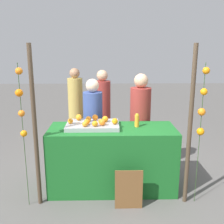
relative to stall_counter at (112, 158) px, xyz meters
name	(u,v)px	position (x,y,z in m)	size (l,w,h in m)	color
ground_plane	(112,187)	(0.00, 0.00, -0.47)	(24.00, 24.00, 0.00)	#565451
stall_counter	(112,158)	(0.00, 0.00, 0.00)	(1.82, 0.70, 0.94)	#196023
orange_tray	(93,125)	(-0.28, 0.05, 0.50)	(0.75, 0.50, 0.06)	#9EA0A5
orange_0	(102,122)	(-0.14, -0.07, 0.57)	(0.09, 0.09, 0.09)	orange
orange_1	(79,117)	(-0.50, 0.21, 0.57)	(0.09, 0.09, 0.09)	orange
orange_2	(95,124)	(-0.24, -0.11, 0.57)	(0.08, 0.08, 0.08)	orange
orange_3	(95,117)	(-0.25, 0.21, 0.57)	(0.09, 0.09, 0.09)	orange
orange_4	(88,119)	(-0.35, 0.14, 0.57)	(0.08, 0.08, 0.08)	orange
orange_5	(101,122)	(-0.16, 0.00, 0.57)	(0.07, 0.07, 0.07)	orange
orange_6	(85,124)	(-0.38, -0.12, 0.57)	(0.07, 0.07, 0.07)	orange
orange_7	(87,122)	(-0.36, -0.03, 0.57)	(0.08, 0.08, 0.08)	orange
orange_8	(70,121)	(-0.60, 0.03, 0.57)	(0.08, 0.08, 0.08)	orange
orange_9	(115,121)	(0.04, -0.01, 0.57)	(0.09, 0.09, 0.09)	orange
orange_10	(105,119)	(-0.10, 0.11, 0.57)	(0.09, 0.09, 0.09)	orange
juice_bottle	(137,121)	(0.36, 0.06, 0.56)	(0.06, 0.06, 0.20)	orange
chalkboard_sign	(129,190)	(0.20, -0.54, -0.20)	(0.36, 0.03, 0.55)	brown
vendor_left	(93,130)	(-0.30, 0.57, 0.27)	(0.32, 0.32, 1.58)	#384C8C
vendor_right	(140,128)	(0.47, 0.53, 0.31)	(0.33, 0.33, 1.66)	maroon
crowd_person_0	(103,113)	(-0.16, 1.62, 0.29)	(0.33, 0.33, 1.64)	maroon
crowd_person_1	(76,107)	(-0.77, 2.14, 0.29)	(0.33, 0.33, 1.64)	tan
canopy_post_left	(35,129)	(-0.99, -0.39, 0.59)	(0.06, 0.06, 2.11)	#473828
canopy_post_right	(190,128)	(0.99, -0.39, 0.59)	(0.06, 0.06, 2.11)	#473828
garland_strand_left	(21,103)	(-1.13, -0.43, 0.93)	(0.11, 0.10, 1.89)	#2D4C23
garland_strand_right	(203,106)	(1.13, -0.40, 0.87)	(0.10, 0.10, 1.89)	#2D4C23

